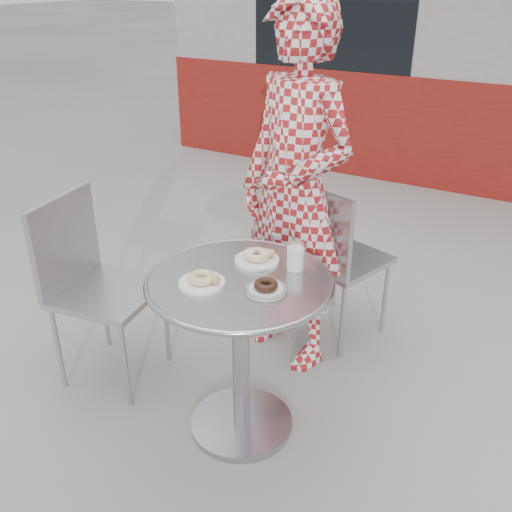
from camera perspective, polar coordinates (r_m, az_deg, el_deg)
The scene contains 10 objects.
ground at distance 2.72m, azimuth -1.46°, elevation -16.58°, with size 60.00×60.00×0.00m, color #A6A39E.
storefront at distance 7.32m, azimuth 23.54°, elevation 21.83°, with size 6.02×4.55×3.00m.
bistro_table at distance 2.36m, azimuth -1.60°, elevation -6.27°, with size 0.76×0.76×0.77m.
chair_far at distance 3.20m, azimuth 8.13°, elevation -3.24°, with size 0.54×0.54×0.90m.
chair_left at distance 2.93m, azimuth -14.36°, elevation -6.67°, with size 0.51×0.51×0.94m.
seated_person at distance 2.75m, azimuth 3.97°, elevation 6.27°, with size 0.66×0.43×1.81m, color maroon.
plate_far at distance 2.38m, azimuth 0.17°, elevation -0.11°, with size 0.19×0.19×0.05m.
plate_near at distance 2.22m, azimuth -5.37°, elevation -2.42°, with size 0.18×0.18×0.05m.
plate_checker at distance 2.17m, azimuth 1.00°, elevation -3.21°, with size 0.16×0.16×0.04m.
milk_cup at distance 2.31m, azimuth 3.95°, elevation -0.12°, with size 0.07×0.07×0.12m.
Camera 1 is at (1.05, -1.68, 1.86)m, focal length 40.00 mm.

